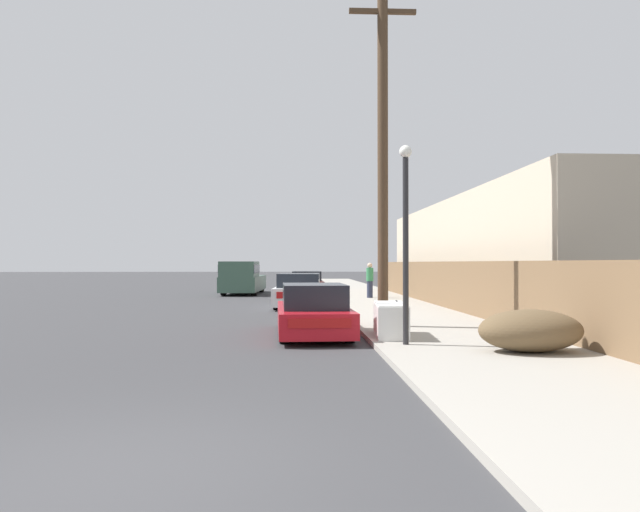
# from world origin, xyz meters

# --- Properties ---
(ground_plane) EXTENTS (220.00, 220.00, 0.00)m
(ground_plane) POSITION_xyz_m (0.00, 0.00, 0.00)
(ground_plane) COLOR #38383A
(sidewalk_curb) EXTENTS (4.20, 63.00, 0.12)m
(sidewalk_curb) POSITION_xyz_m (5.30, 23.50, 0.06)
(sidewalk_curb) COLOR #9E998E
(sidewalk_curb) RESTS_ON ground
(discarded_fridge) EXTENTS (0.83, 1.84, 0.78)m
(discarded_fridge) POSITION_xyz_m (3.74, 8.02, 0.50)
(discarded_fridge) COLOR white
(discarded_fridge) RESTS_ON sidewalk_curb
(parked_sports_car_red) EXTENTS (1.85, 4.38, 1.29)m
(parked_sports_car_red) POSITION_xyz_m (2.01, 9.09, 0.58)
(parked_sports_car_red) COLOR red
(parked_sports_car_red) RESTS_ON ground
(car_parked_mid) EXTENTS (2.14, 4.52, 1.37)m
(car_parked_mid) POSITION_xyz_m (1.77, 18.13, 0.65)
(car_parked_mid) COLOR silver
(car_parked_mid) RESTS_ON ground
(car_parked_far) EXTENTS (1.82, 4.23, 1.34)m
(car_parked_far) POSITION_xyz_m (2.25, 26.43, 0.63)
(car_parked_far) COLOR #5B1E19
(car_parked_far) RESTS_ON ground
(pickup_truck) EXTENTS (2.32, 6.00, 1.87)m
(pickup_truck) POSITION_xyz_m (-1.38, 27.71, 0.93)
(pickup_truck) COLOR #385647
(pickup_truck) RESTS_ON ground
(utility_pole) EXTENTS (1.80, 0.28, 9.33)m
(utility_pole) POSITION_xyz_m (3.90, 10.13, 4.91)
(utility_pole) COLOR #4C3826
(utility_pole) RESTS_ON sidewalk_curb
(street_lamp) EXTENTS (0.26, 0.26, 4.10)m
(street_lamp) POSITION_xyz_m (3.83, 6.71, 2.54)
(street_lamp) COLOR #232326
(street_lamp) RESTS_ON sidewalk_curb
(brush_pile) EXTENTS (1.98, 1.24, 0.80)m
(brush_pile) POSITION_xyz_m (5.99, 5.63, 0.52)
(brush_pile) COLOR brown
(brush_pile) RESTS_ON sidewalk_curb
(wooden_fence) EXTENTS (0.08, 31.16, 1.73)m
(wooden_fence) POSITION_xyz_m (7.25, 15.71, 0.98)
(wooden_fence) COLOR brown
(wooden_fence) RESTS_ON sidewalk_curb
(building_right_house) EXTENTS (6.00, 22.02, 4.54)m
(building_right_house) POSITION_xyz_m (11.13, 20.03, 2.27)
(building_right_house) COLOR beige
(building_right_house) RESTS_ON ground
(pedestrian) EXTENTS (0.34, 0.34, 1.68)m
(pedestrian) POSITION_xyz_m (5.21, 22.33, 0.98)
(pedestrian) COLOR #282D42
(pedestrian) RESTS_ON sidewalk_curb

